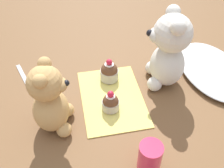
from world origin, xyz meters
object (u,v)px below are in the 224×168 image
Objects in this scene: teddy_bear_tan at (50,101)px; cupcake_near_cream_bear at (109,72)px; teddy_bear_cream at (168,51)px; juice_glass at (150,157)px; teaspoon at (22,74)px; cupcake_near_tan_bear at (111,103)px.

cupcake_near_cream_bear is (-0.14, 0.17, -0.06)m from teddy_bear_tan.
teddy_bear_cream is 3.02× the size of juice_glass.
teddy_bear_cream reaches higher than teaspoon.
teddy_bear_tan reaches higher than teaspoon.
teddy_bear_tan is at bearing -175.59° from teaspoon.
teaspoon is (-0.20, -0.25, -0.03)m from cupcake_near_tan_bear.
teaspoon is at bearing -142.18° from juice_glass.
teaspoon is at bearing 33.75° from teddy_bear_tan.
cupcake_near_tan_bear is at bearing -71.13° from teddy_bear_tan.
teddy_bear_tan is at bearing -49.91° from cupcake_near_cream_bear.
cupcake_near_cream_bear is 0.31m from juice_glass.
juice_glass reaches higher than cupcake_near_tan_bear.
teaspoon is at bearing -128.69° from cupcake_near_tan_bear.
cupcake_near_cream_bear is (-0.04, -0.16, -0.08)m from teddy_bear_cream.
cupcake_near_cream_bear is at bearing 170.92° from cupcake_near_tan_bear.
juice_glass is at bearing -161.18° from teaspoon.
cupcake_near_cream_bear is 0.12m from cupcake_near_tan_bear.
teddy_bear_cream is 0.19m from cupcake_near_cream_bear.
teddy_bear_cream is 3.18× the size of cupcake_near_cream_bear.
cupcake_near_cream_bear reaches higher than juice_glass.
teddy_bear_tan is 2.54× the size of juice_glass.
juice_glass is at bearing 15.39° from cupcake_near_tan_bear.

